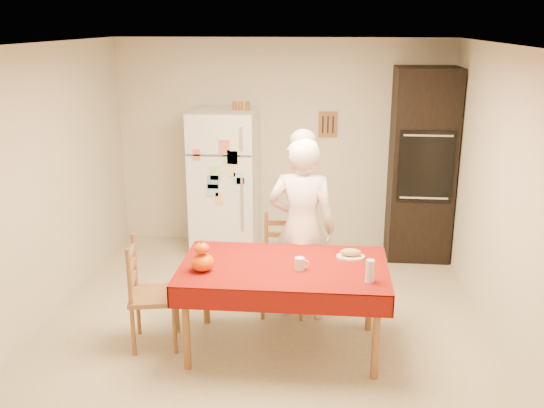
# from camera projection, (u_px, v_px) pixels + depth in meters

# --- Properties ---
(floor) EXTENTS (4.50, 4.50, 0.00)m
(floor) POSITION_uv_depth(u_px,v_px,m) (262.00, 326.00, 5.55)
(floor) COLOR tan
(floor) RESTS_ON ground
(room_shell) EXTENTS (4.02, 4.52, 2.51)m
(room_shell) POSITION_uv_depth(u_px,v_px,m) (261.00, 152.00, 5.08)
(room_shell) COLOR beige
(room_shell) RESTS_ON ground
(refrigerator) EXTENTS (0.75, 0.74, 1.70)m
(refrigerator) POSITION_uv_depth(u_px,v_px,m) (225.00, 182.00, 7.16)
(refrigerator) COLOR white
(refrigerator) RESTS_ON floor
(oven_cabinet) EXTENTS (0.70, 0.62, 2.20)m
(oven_cabinet) POSITION_uv_depth(u_px,v_px,m) (421.00, 165.00, 6.92)
(oven_cabinet) COLOR black
(oven_cabinet) RESTS_ON floor
(dining_table) EXTENTS (1.70, 1.00, 0.76)m
(dining_table) POSITION_uv_depth(u_px,v_px,m) (284.00, 273.00, 4.98)
(dining_table) COLOR brown
(dining_table) RESTS_ON floor
(chair_far) EXTENTS (0.42, 0.40, 0.95)m
(chair_far) POSITION_uv_depth(u_px,v_px,m) (284.00, 260.00, 5.74)
(chair_far) COLOR brown
(chair_far) RESTS_ON floor
(chair_left) EXTENTS (0.47, 0.49, 0.95)m
(chair_left) POSITION_uv_depth(u_px,v_px,m) (146.00, 290.00, 5.10)
(chair_left) COLOR brown
(chair_left) RESTS_ON floor
(seated_woman) EXTENTS (0.66, 0.47, 1.72)m
(seated_woman) POSITION_uv_depth(u_px,v_px,m) (302.00, 229.00, 5.53)
(seated_woman) COLOR silver
(seated_woman) RESTS_ON floor
(coffee_mug) EXTENTS (0.08, 0.08, 0.10)m
(coffee_mug) POSITION_uv_depth(u_px,v_px,m) (300.00, 264.00, 4.86)
(coffee_mug) COLOR silver
(coffee_mug) RESTS_ON dining_table
(pumpkin_lower) EXTENTS (0.19, 0.19, 0.14)m
(pumpkin_lower) POSITION_uv_depth(u_px,v_px,m) (202.00, 262.00, 4.83)
(pumpkin_lower) COLOR red
(pumpkin_lower) RESTS_ON dining_table
(pumpkin_upper) EXTENTS (0.12, 0.12, 0.09)m
(pumpkin_upper) POSITION_uv_depth(u_px,v_px,m) (202.00, 248.00, 4.80)
(pumpkin_upper) COLOR #EC5005
(pumpkin_upper) RESTS_ON pumpkin_lower
(wine_glass) EXTENTS (0.07, 0.07, 0.18)m
(wine_glass) POSITION_uv_depth(u_px,v_px,m) (370.00, 271.00, 4.62)
(wine_glass) COLOR silver
(wine_glass) RESTS_ON dining_table
(bread_plate) EXTENTS (0.24, 0.24, 0.02)m
(bread_plate) POSITION_uv_depth(u_px,v_px,m) (351.00, 257.00, 5.11)
(bread_plate) COLOR white
(bread_plate) RESTS_ON dining_table
(bread_loaf) EXTENTS (0.18, 0.10, 0.06)m
(bread_loaf) POSITION_uv_depth(u_px,v_px,m) (351.00, 252.00, 5.10)
(bread_loaf) COLOR tan
(bread_loaf) RESTS_ON bread_plate
(spice_jar_left) EXTENTS (0.05, 0.05, 0.10)m
(spice_jar_left) POSITION_uv_depth(u_px,v_px,m) (235.00, 106.00, 6.93)
(spice_jar_left) COLOR #94491B
(spice_jar_left) RESTS_ON refrigerator
(spice_jar_mid) EXTENTS (0.05, 0.05, 0.10)m
(spice_jar_mid) POSITION_uv_depth(u_px,v_px,m) (241.00, 106.00, 6.92)
(spice_jar_mid) COLOR #96511B
(spice_jar_mid) RESTS_ON refrigerator
(spice_jar_right) EXTENTS (0.05, 0.05, 0.10)m
(spice_jar_right) POSITION_uv_depth(u_px,v_px,m) (248.00, 106.00, 6.92)
(spice_jar_right) COLOR brown
(spice_jar_right) RESTS_ON refrigerator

